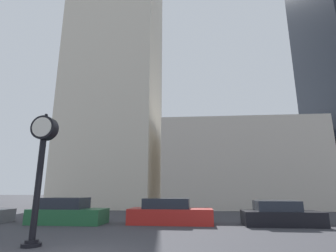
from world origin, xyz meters
The scene contains 6 objects.
building_tall_tower centered at (-5.83, 24.00, 18.06)m, with size 10.27×12.00×36.12m.
building_storefront_row centered at (8.80, 24.00, 4.52)m, with size 16.45×12.00×9.04m.
street_clock centered at (-2.00, 1.73, 3.02)m, with size 0.90×0.65×4.68m.
car_green centered at (-3.65, 7.80, 0.60)m, with size 4.28×1.98×1.44m.
car_red centered at (2.19, 8.22, 0.59)m, with size 4.78×2.00×1.40m.
car_black centered at (8.20, 7.94, 0.55)m, with size 4.10×2.02×1.30m.
Camera 1 is at (3.40, -7.39, 1.85)m, focal length 28.00 mm.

